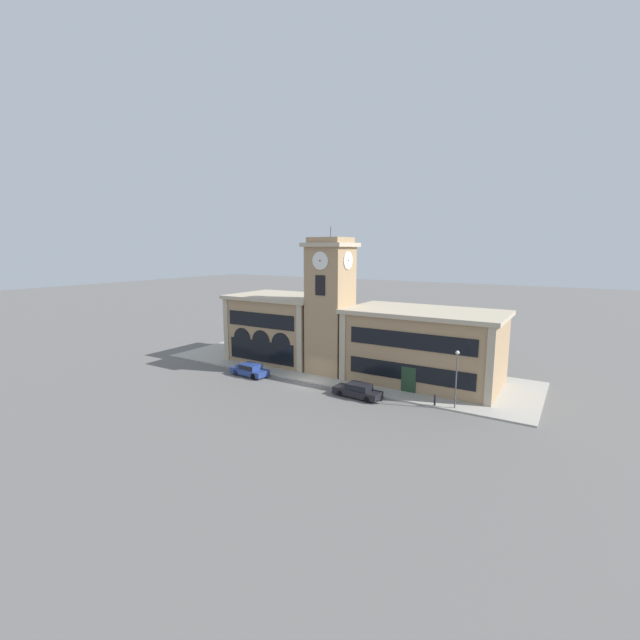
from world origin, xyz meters
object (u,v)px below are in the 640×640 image
(parked_car_near, at_px, (250,370))
(bollard, at_px, (435,400))
(street_lamp, at_px, (457,370))
(fire_hydrant, at_px, (254,367))
(parked_car_mid, at_px, (358,390))

(parked_car_near, distance_m, bollard, 21.06)
(street_lamp, distance_m, fire_hydrant, 23.59)
(bollard, xyz_separation_m, fire_hydrant, (-21.65, 0.09, -0.10))
(bollard, bearing_deg, street_lamp, 10.47)
(street_lamp, bearing_deg, parked_car_near, -175.77)
(street_lamp, height_order, bollard, street_lamp)
(parked_car_mid, distance_m, fire_hydrant, 14.51)
(parked_car_mid, bearing_deg, bollard, -165.33)
(parked_car_mid, xyz_separation_m, street_lamp, (8.94, 1.68, 2.96))
(parked_car_near, xyz_separation_m, fire_hydrant, (-0.63, 1.45, -0.17))
(parked_car_mid, relative_size, street_lamp, 0.93)
(parked_car_near, height_order, street_lamp, street_lamp)
(parked_car_near, relative_size, fire_hydrant, 5.37)
(street_lamp, distance_m, bollard, 3.50)
(parked_car_near, height_order, fire_hydrant, parked_car_near)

